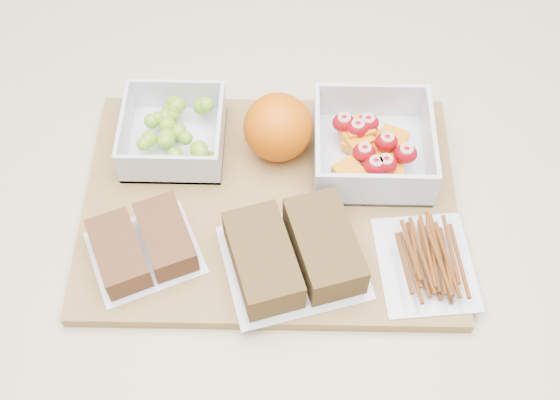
{
  "coord_description": "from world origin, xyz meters",
  "views": [
    {
      "loc": [
        0.0,
        -0.41,
        1.58
      ],
      "look_at": [
        -0.0,
        0.02,
        0.93
      ],
      "focal_mm": 45.0,
      "sensor_mm": 36.0,
      "label": 1
    }
  ],
  "objects_px": {
    "fruit_container": "(372,148)",
    "pretzel_bag": "(427,258)",
    "sandwich_bag_left": "(143,246)",
    "sandwich_bag_center": "(294,253)",
    "cutting_board": "(270,204)",
    "grape_container": "(175,132)",
    "orange": "(278,127)"
  },
  "relations": [
    {
      "from": "fruit_container",
      "to": "pretzel_bag",
      "type": "relative_size",
      "value": 1.03
    },
    {
      "from": "grape_container",
      "to": "sandwich_bag_left",
      "type": "xyz_separation_m",
      "value": [
        -0.02,
        -0.15,
        -0.0
      ]
    },
    {
      "from": "orange",
      "to": "sandwich_bag_left",
      "type": "height_order",
      "value": "orange"
    },
    {
      "from": "orange",
      "to": "sandwich_bag_left",
      "type": "bearing_deg",
      "value": -134.03
    },
    {
      "from": "grape_container",
      "to": "sandwich_bag_left",
      "type": "relative_size",
      "value": 0.82
    },
    {
      "from": "fruit_container",
      "to": "pretzel_bag",
      "type": "height_order",
      "value": "fruit_container"
    },
    {
      "from": "orange",
      "to": "sandwich_bag_left",
      "type": "distance_m",
      "value": 0.2
    },
    {
      "from": "sandwich_bag_center",
      "to": "pretzel_bag",
      "type": "distance_m",
      "value": 0.14
    },
    {
      "from": "sandwich_bag_left",
      "to": "fruit_container",
      "type": "bearing_deg",
      "value": 27.93
    },
    {
      "from": "sandwich_bag_center",
      "to": "grape_container",
      "type": "bearing_deg",
      "value": 131.53
    },
    {
      "from": "grape_container",
      "to": "fruit_container",
      "type": "height_order",
      "value": "fruit_container"
    },
    {
      "from": "cutting_board",
      "to": "sandwich_bag_left",
      "type": "relative_size",
      "value": 2.96
    },
    {
      "from": "cutting_board",
      "to": "sandwich_bag_center",
      "type": "distance_m",
      "value": 0.09
    },
    {
      "from": "grape_container",
      "to": "sandwich_bag_center",
      "type": "bearing_deg",
      "value": -48.47
    },
    {
      "from": "orange",
      "to": "pretzel_bag",
      "type": "distance_m",
      "value": 0.22
    },
    {
      "from": "sandwich_bag_left",
      "to": "pretzel_bag",
      "type": "bearing_deg",
      "value": -1.34
    },
    {
      "from": "orange",
      "to": "grape_container",
      "type": "bearing_deg",
      "value": 177.14
    },
    {
      "from": "fruit_container",
      "to": "sandwich_bag_center",
      "type": "distance_m",
      "value": 0.17
    },
    {
      "from": "cutting_board",
      "to": "sandwich_bag_left",
      "type": "distance_m",
      "value": 0.15
    },
    {
      "from": "sandwich_bag_center",
      "to": "cutting_board",
      "type": "bearing_deg",
      "value": 108.75
    },
    {
      "from": "grape_container",
      "to": "orange",
      "type": "distance_m",
      "value": 0.12
    },
    {
      "from": "grape_container",
      "to": "sandwich_bag_center",
      "type": "distance_m",
      "value": 0.21
    },
    {
      "from": "orange",
      "to": "sandwich_bag_center",
      "type": "bearing_deg",
      "value": -82.56
    },
    {
      "from": "grape_container",
      "to": "fruit_container",
      "type": "bearing_deg",
      "value": -4.79
    },
    {
      "from": "sandwich_bag_left",
      "to": "sandwich_bag_center",
      "type": "xyz_separation_m",
      "value": [
        0.16,
        -0.01,
        0.0
      ]
    },
    {
      "from": "grape_container",
      "to": "cutting_board",
      "type": "bearing_deg",
      "value": -34.87
    },
    {
      "from": "sandwich_bag_left",
      "to": "pretzel_bag",
      "type": "xyz_separation_m",
      "value": [
        0.3,
        -0.01,
        -0.0
      ]
    },
    {
      "from": "grape_container",
      "to": "pretzel_bag",
      "type": "bearing_deg",
      "value": -29.26
    },
    {
      "from": "grape_container",
      "to": "pretzel_bag",
      "type": "height_order",
      "value": "grape_container"
    },
    {
      "from": "sandwich_bag_left",
      "to": "pretzel_bag",
      "type": "distance_m",
      "value": 0.3
    },
    {
      "from": "grape_container",
      "to": "fruit_container",
      "type": "distance_m",
      "value": 0.23
    },
    {
      "from": "sandwich_bag_left",
      "to": "sandwich_bag_center",
      "type": "distance_m",
      "value": 0.16
    }
  ]
}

